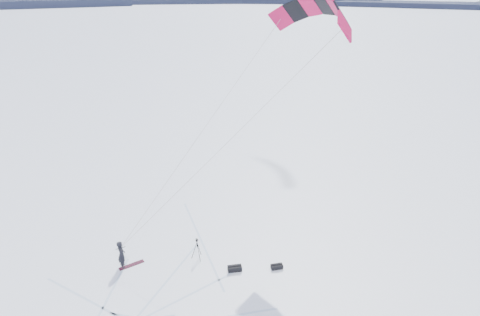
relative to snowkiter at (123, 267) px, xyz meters
name	(u,v)px	position (x,y,z in m)	size (l,w,h in m)	color
ground	(190,285)	(3.18, -2.83, 0.00)	(1800.00, 1800.00, 0.00)	white
horizon_hills	(187,232)	(3.18, -2.83, 3.38)	(704.00, 704.42, 8.44)	#1A1D37
snow_tracks	(185,295)	(2.76, -3.48, 0.00)	(17.62, 14.39, 0.01)	#A8BDDB
snowkiter	(123,267)	(0.00, 0.00, 0.00)	(0.63, 0.41, 1.73)	black
snowboard	(132,265)	(0.47, -0.02, 0.02)	(1.45, 0.27, 0.04)	maroon
tripod	(197,246)	(4.19, -0.78, 0.86)	(0.66, 0.62, 1.33)	black
gear_bag_a	(235,268)	(5.84, -2.63, 0.16)	(0.84, 0.51, 0.35)	black
gear_bag_b	(277,266)	(8.14, -3.33, 0.13)	(0.71, 0.42, 0.30)	black
power_kite	(316,14)	(12.47, 1.46, 13.26)	(13.83, 6.78, 13.00)	#CC0E47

